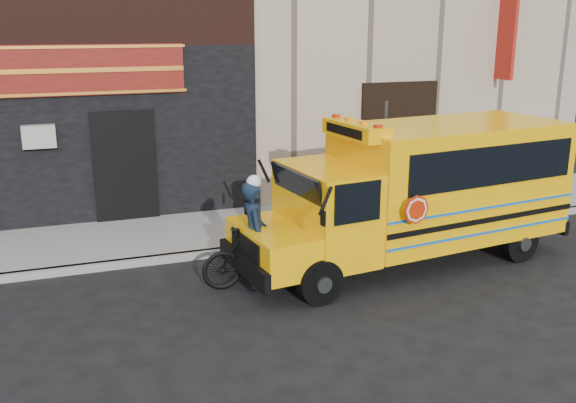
% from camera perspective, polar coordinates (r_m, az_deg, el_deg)
% --- Properties ---
extents(ground, '(120.00, 120.00, 0.00)m').
position_cam_1_polar(ground, '(11.63, 5.09, -8.08)').
color(ground, black).
rests_on(ground, ground).
extents(curb, '(40.00, 0.20, 0.15)m').
position_cam_1_polar(curb, '(13.83, 0.62, -3.73)').
color(curb, gray).
rests_on(curb, ground).
extents(sidewalk, '(40.00, 3.00, 0.15)m').
position_cam_1_polar(sidewalk, '(15.18, -1.33, -1.95)').
color(sidewalk, gray).
rests_on(sidewalk, ground).
extents(school_bus, '(7.11, 2.94, 2.92)m').
position_cam_1_polar(school_bus, '(12.93, 11.82, 1.19)').
color(school_bus, black).
rests_on(school_bus, ground).
extents(sign_pole, '(0.08, 0.26, 2.97)m').
position_cam_1_polar(sign_pole, '(14.80, 8.57, 3.70)').
color(sign_pole, '#383F3C').
rests_on(sign_pole, ground).
extents(bicycle, '(1.91, 0.61, 1.14)m').
position_cam_1_polar(bicycle, '(11.68, -3.08, -4.91)').
color(bicycle, black).
rests_on(bicycle, ground).
extents(cyclist, '(0.55, 0.76, 1.95)m').
position_cam_1_polar(cyclist, '(11.47, -2.99, -3.15)').
color(cyclist, black).
rests_on(cyclist, ground).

